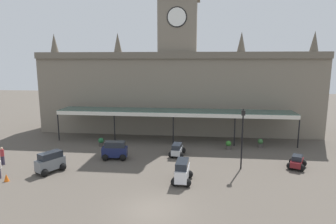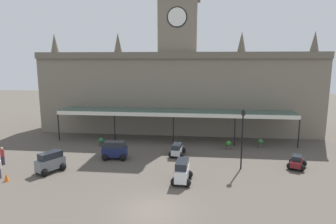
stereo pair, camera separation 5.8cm
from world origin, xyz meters
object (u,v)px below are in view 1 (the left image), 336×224
at_px(planter_by_canopy, 228,145).
at_px(car_navy_van, 115,151).
at_px(traffic_cone, 6,178).
at_px(planter_forecourt_centre, 260,143).
at_px(victorian_lamppost, 242,132).
at_px(car_grey_van, 50,163).
at_px(car_silver_estate, 177,150).
at_px(car_maroon_sedan, 297,163).
at_px(pedestrian_beside_cars, 2,155).
at_px(planter_near_kerb, 101,142).
at_px(car_white_van, 182,172).

bearing_deg(planter_by_canopy, car_navy_van, -158.74).
distance_m(traffic_cone, planter_forecourt_centre, 24.84).
bearing_deg(traffic_cone, victorian_lamppost, 14.11).
bearing_deg(car_grey_van, planter_by_canopy, 27.42).
height_order(car_grey_van, car_silver_estate, car_grey_van).
distance_m(car_navy_van, planter_forecourt_centre, 15.87).
bearing_deg(traffic_cone, car_maroon_sedan, 12.96).
bearing_deg(car_navy_van, planter_forecourt_centre, 20.53).
bearing_deg(planter_by_canopy, planter_forecourt_centre, 18.17).
distance_m(pedestrian_beside_cars, planter_near_kerb, 9.71).
xyz_separation_m(car_grey_van, victorian_lamppost, (16.39, 2.50, 2.52)).
relative_size(car_maroon_sedan, car_white_van, 0.91).
relative_size(pedestrian_beside_cars, victorian_lamppost, 0.31).
bearing_deg(victorian_lamppost, pedestrian_beside_cars, -176.63).
bearing_deg(car_maroon_sedan, victorian_lamppost, -171.51).
bearing_deg(planter_forecourt_centre, planter_near_kerb, -175.07).
relative_size(traffic_cone, planter_forecourt_centre, 0.64).
distance_m(car_maroon_sedan, planter_by_canopy, 7.45).
height_order(car_white_van, victorian_lamppost, victorian_lamppost).
bearing_deg(traffic_cone, car_silver_estate, 30.86).
height_order(car_maroon_sedan, planter_near_kerb, car_maroon_sedan).
relative_size(car_white_van, planter_near_kerb, 2.55).
height_order(car_navy_van, planter_forecourt_centre, car_navy_van).
height_order(car_maroon_sedan, car_navy_van, car_navy_van).
bearing_deg(victorian_lamppost, planter_forecourt_centre, 66.28).
bearing_deg(pedestrian_beside_cars, car_silver_estate, 15.23).
distance_m(planter_by_canopy, planter_forecourt_centre, 3.77).
xyz_separation_m(car_silver_estate, traffic_cone, (-13.01, -7.77, -0.26)).
distance_m(car_maroon_sedan, planter_near_kerb, 20.14).
relative_size(car_silver_estate, pedestrian_beside_cars, 1.39).
xyz_separation_m(pedestrian_beside_cars, planter_by_canopy, (21.12, 6.99, -0.42)).
xyz_separation_m(car_grey_van, planter_forecourt_centre, (19.42, 9.39, -0.32)).
distance_m(traffic_cone, planter_near_kerb, 11.00).
relative_size(car_navy_van, car_silver_estate, 1.07).
distance_m(car_silver_estate, planter_near_kerb, 9.02).
xyz_separation_m(car_maroon_sedan, traffic_cone, (-23.90, -5.50, -0.20)).
distance_m(car_navy_van, car_silver_estate, 6.17).
distance_m(planter_by_canopy, planter_near_kerb, 14.06).
relative_size(car_grey_van, planter_forecourt_centre, 2.69).
distance_m(car_silver_estate, planter_forecourt_centre, 9.74).
height_order(car_grey_van, planter_near_kerb, car_grey_van).
xyz_separation_m(car_maroon_sedan, car_silver_estate, (-10.89, 2.27, 0.06)).
xyz_separation_m(car_white_van, car_silver_estate, (-0.90, 6.37, -0.24)).
bearing_deg(car_navy_van, pedestrian_beside_cars, -165.19).
relative_size(car_navy_van, pedestrian_beside_cars, 1.49).
height_order(car_silver_estate, victorian_lamppost, victorian_lamppost).
relative_size(car_silver_estate, planter_near_kerb, 2.41).
bearing_deg(planter_forecourt_centre, victorian_lamppost, -113.72).
bearing_deg(car_grey_van, car_maroon_sedan, 8.62).
relative_size(pedestrian_beside_cars, traffic_cone, 2.71).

